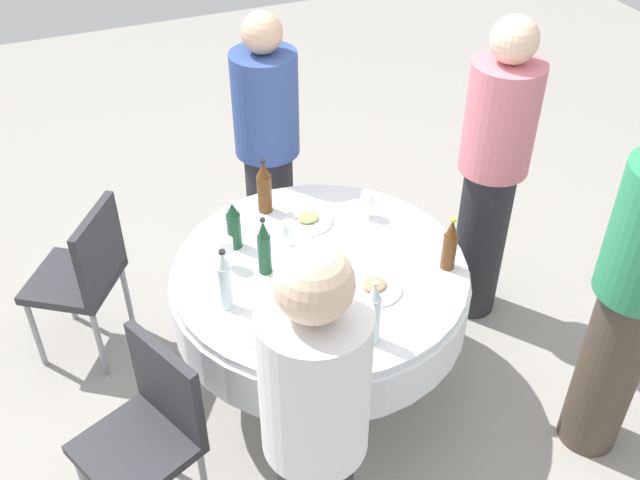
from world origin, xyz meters
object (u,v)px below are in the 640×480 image
object	(u,v)px
plate_near	(262,328)
person_mid	(268,149)
dining_table	(320,292)
bottle_dark_green_inner	(234,226)
wine_glass_right	(368,200)
wine_glass_rear	(289,230)
bottle_brown_west	(264,187)
person_right	(492,172)
plate_north	(374,287)
person_west	(635,293)
bottle_clear_mid	(225,281)
wine_glass_inner	(308,265)
chair_rear	(150,425)
bottle_clear_left	(374,314)
chair_left	(86,271)
person_front	(315,440)
bottle_clear_right	(311,303)
wine_glass_left	(226,247)
bottle_brown_front	(450,245)
bottle_dark_green_rear	(264,248)
plate_east	(308,220)

from	to	relation	value
plate_near	person_mid	distance (m)	1.27
dining_table	bottle_dark_green_inner	bearing A→B (deg)	136.67
wine_glass_right	plate_near	xyz separation A→B (m)	(-0.72, -0.54, -0.09)
dining_table	wine_glass_rear	xyz separation A→B (m)	(-0.07, 0.19, 0.24)
bottle_brown_west	person_right	world-z (taller)	person_right
plate_north	person_west	bearing A→B (deg)	-32.87
wine_glass_right	wine_glass_rear	bearing A→B (deg)	-170.18
bottle_clear_mid	wine_glass_inner	world-z (taller)	bottle_clear_mid
dining_table	wine_glass_inner	distance (m)	0.28
plate_near	chair_rear	distance (m)	0.56
bottle_clear_left	plate_near	xyz separation A→B (m)	(-0.38, 0.22, -0.13)
person_right	chair_left	size ratio (longest dim) A/B	1.91
bottle_clear_mid	person_right	bearing A→B (deg)	11.26
person_mid	person_front	bearing A→B (deg)	-99.67
bottle_brown_west	bottle_dark_green_inner	bearing A→B (deg)	-135.84
bottle_clear_right	chair_left	xyz separation A→B (m)	(-0.78, 0.99, -0.36)
bottle_dark_green_inner	dining_table	bearing A→B (deg)	-43.33
bottle_clear_mid	wine_glass_left	size ratio (longest dim) A/B	2.01
bottle_clear_right	person_right	size ratio (longest dim) A/B	0.18
wine_glass_left	dining_table	bearing A→B (deg)	-22.94
bottle_brown_west	wine_glass_right	xyz separation A→B (m)	(0.44, -0.23, -0.04)
dining_table	bottle_brown_front	xyz separation A→B (m)	(0.52, -0.21, 0.27)
bottle_brown_west	bottle_clear_left	xyz separation A→B (m)	(0.10, -0.99, 0.01)
person_right	chair_left	world-z (taller)	person_right
dining_table	wine_glass_rear	world-z (taller)	wine_glass_rear
plate_north	person_right	bearing A→B (deg)	26.72
wine_glass_right	chair_left	size ratio (longest dim) A/B	0.15
bottle_brown_west	person_mid	xyz separation A→B (m)	(0.16, 0.42, -0.06)
bottle_clear_left	plate_north	bearing A→B (deg)	62.95
bottle_brown_west	bottle_clear_mid	world-z (taller)	bottle_clear_mid
bottle_brown_west	wine_glass_right	bearing A→B (deg)	-27.78
wine_glass_left	plate_near	bearing A→B (deg)	-88.69
bottle_dark_green_rear	plate_near	world-z (taller)	bottle_dark_green_rear
person_front	dining_table	bearing A→B (deg)	-90.00
bottle_clear_left	person_west	world-z (taller)	person_west
bottle_brown_front	bottle_clear_left	world-z (taller)	bottle_clear_left
wine_glass_left	plate_east	bearing A→B (deg)	20.53
dining_table	wine_glass_left	world-z (taller)	wine_glass_left
person_west	chair_rear	bearing A→B (deg)	-64.30
person_front	person_mid	distance (m)	1.91
bottle_clear_left	plate_near	bearing A→B (deg)	149.92
bottle_clear_left	bottle_dark_green_rear	size ratio (longest dim) A/B	1.06
wine_glass_rear	chair_left	size ratio (longest dim) A/B	0.15
wine_glass_right	wine_glass_left	size ratio (longest dim) A/B	0.90
chair_left	bottle_brown_front	bearing A→B (deg)	-86.37
wine_glass_left	plate_north	distance (m)	0.66
wine_glass_rear	plate_east	distance (m)	0.21
bottle_clear_mid	bottle_dark_green_inner	bearing A→B (deg)	68.17
bottle_brown_west	plate_north	distance (m)	0.77
plate_north	person_mid	xyz separation A→B (m)	(-0.08, 1.14, 0.06)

